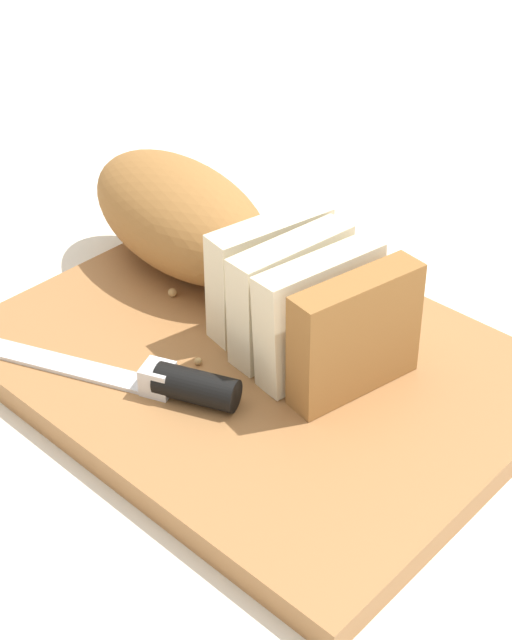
{
  "coord_description": "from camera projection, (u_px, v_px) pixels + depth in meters",
  "views": [
    {
      "loc": [
        0.35,
        -0.37,
        0.42
      ],
      "look_at": [
        0.0,
        0.0,
        0.05
      ],
      "focal_mm": 51.57,
      "sensor_mm": 36.0,
      "label": 1
    }
  ],
  "objects": [
    {
      "name": "crumb_near_knife",
      "position": [
        319.0,
        364.0,
        0.63
      ],
      "size": [
        0.01,
        0.01,
        0.01
      ],
      "primitive_type": "sphere",
      "color": "tan",
      "rests_on": "cutting_board"
    },
    {
      "name": "crumb_stray_right",
      "position": [
        172.0,
        292.0,
        0.71
      ],
      "size": [
        0.01,
        0.01,
        0.01
      ],
      "primitive_type": "sphere",
      "color": "tan",
      "rests_on": "cutting_board"
    },
    {
      "name": "crumb_stray_left",
      "position": [
        198.0,
        361.0,
        0.64
      ],
      "size": [
        0.01,
        0.01,
        0.01
      ],
      "primitive_type": "sphere",
      "color": "tan",
      "rests_on": "cutting_board"
    },
    {
      "name": "bread_knife",
      "position": [
        147.0,
        377.0,
        0.61
      ],
      "size": [
        0.25,
        0.12,
        0.02
      ],
      "rotation": [
        0.0,
        0.0,
        3.54
      ],
      "color": "silver",
      "rests_on": "cutting_board"
    },
    {
      "name": "ground_plane",
      "position": [
        256.0,
        376.0,
        0.66
      ],
      "size": [
        3.0,
        3.0,
        0.0
      ],
      "primitive_type": "plane",
      "color": "silver"
    },
    {
      "name": "cutting_board",
      "position": [
        256.0,
        365.0,
        0.65
      ],
      "size": [
        0.38,
        0.29,
        0.02
      ],
      "primitive_type": "cube",
      "rotation": [
        0.0,
        0.0,
        0.01
      ],
      "color": "#9E6B3D",
      "rests_on": "ground_plane"
    },
    {
      "name": "crumb_near_loaf",
      "position": [
        203.0,
        382.0,
        0.62
      ],
      "size": [
        0.0,
        0.0,
        0.0
      ],
      "primitive_type": "sphere",
      "color": "tan",
      "rests_on": "cutting_board"
    },
    {
      "name": "bread_loaf",
      "position": [
        217.0,
        241.0,
        0.69
      ],
      "size": [
        0.33,
        0.14,
        0.09
      ],
      "rotation": [
        0.0,
        0.0,
        -0.15
      ],
      "color": "#996633",
      "rests_on": "cutting_board"
    }
  ]
}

